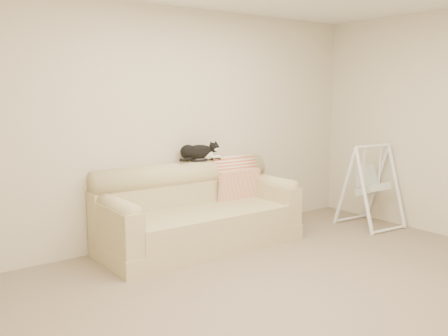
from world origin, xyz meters
name	(u,v)px	position (x,y,z in m)	size (l,w,h in m)	color
ground_plane	(306,291)	(0.00, 0.00, 0.00)	(5.00, 5.00, 0.00)	#7D6C5B
room_shell	(311,111)	(0.00, 0.00, 1.53)	(5.04, 4.04, 2.60)	beige
sofa	(197,214)	(-0.06, 1.62, 0.35)	(2.20, 0.93, 0.90)	tan
remote_a	(199,160)	(0.13, 1.84, 0.91)	(0.19, 0.08, 0.03)	black
remote_b	(213,159)	(0.33, 1.85, 0.91)	(0.17, 0.13, 0.02)	black
tuxedo_cat	(199,152)	(0.14, 1.87, 1.00)	(0.55, 0.22, 0.22)	black
throw_blanket	(232,172)	(0.60, 1.84, 0.72)	(0.57, 0.38, 0.58)	#CE5134
baby_swing	(370,185)	(2.15, 1.01, 0.52)	(0.68, 0.72, 1.04)	white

